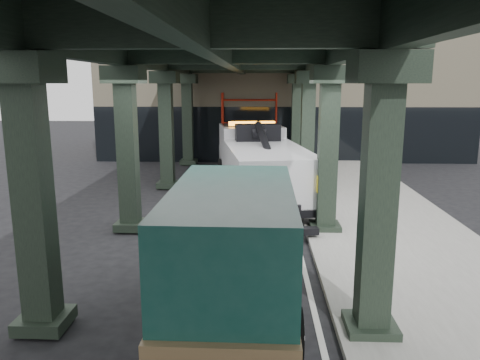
# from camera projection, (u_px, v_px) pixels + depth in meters

# --- Properties ---
(ground) EXTENTS (90.00, 90.00, 0.00)m
(ground) POSITION_uv_depth(u_px,v_px,m) (237.00, 255.00, 12.50)
(ground) COLOR black
(ground) RESTS_ON ground
(sidewalk) EXTENTS (5.00, 40.00, 0.15)m
(sidewalk) POSITION_uv_depth(u_px,v_px,m) (387.00, 231.00, 14.26)
(sidewalk) COLOR gray
(sidewalk) RESTS_ON ground
(lane_stripe) EXTENTS (0.12, 38.00, 0.01)m
(lane_stripe) POSITION_uv_depth(u_px,v_px,m) (295.00, 232.00, 14.39)
(lane_stripe) COLOR silver
(lane_stripe) RESTS_ON ground
(viaduct) EXTENTS (7.40, 32.00, 6.40)m
(viaduct) POSITION_uv_depth(u_px,v_px,m) (226.00, 49.00, 13.37)
(viaduct) COLOR black
(viaduct) RESTS_ON ground
(building) EXTENTS (22.00, 10.00, 8.00)m
(building) POSITION_uv_depth(u_px,v_px,m) (281.00, 91.00, 31.18)
(building) COLOR #C6B793
(building) RESTS_ON ground
(scaffolding) EXTENTS (3.08, 0.88, 4.00)m
(scaffolding) POSITION_uv_depth(u_px,v_px,m) (249.00, 127.00, 26.41)
(scaffolding) COLOR #A91D0D
(scaffolding) RESTS_ON ground
(tow_truck) EXTENTS (3.92, 9.57, 3.05)m
(tow_truck) POSITION_uv_depth(u_px,v_px,m) (259.00, 161.00, 18.45)
(tow_truck) COLOR black
(tow_truck) RESTS_ON ground
(towed_van) EXTENTS (2.61, 6.33, 2.56)m
(towed_van) POSITION_uv_depth(u_px,v_px,m) (234.00, 241.00, 9.47)
(towed_van) COLOR #113C35
(towed_van) RESTS_ON ground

